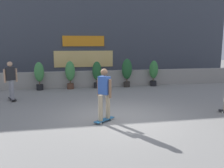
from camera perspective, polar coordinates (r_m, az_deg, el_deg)
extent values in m
plane|color=gray|center=(8.13, 2.04, -8.03)|extent=(48.00, 48.00, 0.00)
cube|color=gray|center=(13.80, -3.58, 1.25)|extent=(18.00, 0.40, 0.90)
cube|color=#424751|center=(17.65, -5.41, 12.18)|extent=(20.00, 2.00, 6.50)
cube|color=orange|center=(16.55, -6.75, 10.08)|extent=(2.80, 0.08, 0.70)
cube|color=#F2CC72|center=(16.59, -6.67, 5.93)|extent=(4.00, 0.06, 1.10)
cylinder|color=black|center=(13.37, -16.72, -0.73)|extent=(0.36, 0.36, 0.30)
cylinder|color=brown|center=(13.33, -16.76, 0.23)|extent=(0.06, 0.06, 0.15)
ellipsoid|color=#428C47|center=(13.25, -16.89, 2.76)|extent=(0.51, 0.51, 1.04)
cylinder|color=brown|center=(13.30, -9.80, -0.51)|extent=(0.36, 0.36, 0.30)
cylinder|color=brown|center=(13.26, -9.83, 0.45)|extent=(0.06, 0.06, 0.15)
ellipsoid|color=#428C47|center=(13.18, -9.91, 3.07)|extent=(0.52, 0.52, 1.07)
cylinder|color=black|center=(13.40, -3.56, -0.30)|extent=(0.36, 0.36, 0.30)
cylinder|color=brown|center=(13.37, -3.57, 0.65)|extent=(0.06, 0.06, 0.15)
ellipsoid|color=#235B2D|center=(13.29, -3.60, 3.16)|extent=(0.50, 0.50, 1.03)
cylinder|color=#2D2823|center=(13.73, 3.52, -0.06)|extent=(0.36, 0.36, 0.30)
cylinder|color=brown|center=(13.69, 3.53, 0.86)|extent=(0.06, 0.06, 0.15)
ellipsoid|color=#235B2D|center=(13.60, 3.56, 3.58)|extent=(0.56, 0.56, 1.16)
cylinder|color=black|center=(14.21, 9.75, 0.15)|extent=(0.36, 0.36, 0.30)
cylinder|color=brown|center=(14.17, 9.78, 1.04)|extent=(0.06, 0.06, 0.15)
ellipsoid|color=#387F3D|center=(14.10, 9.85, 3.40)|extent=(0.50, 0.50, 1.03)
cube|color=#266699|center=(7.74, -1.82, -8.43)|extent=(0.74, 0.67, 0.02)
cylinder|color=silver|center=(7.52, -2.67, -9.30)|extent=(0.06, 0.06, 0.06)
cylinder|color=silver|center=(7.62, -3.57, -9.04)|extent=(0.06, 0.06, 0.06)
cylinder|color=silver|center=(7.89, -0.12, -8.36)|extent=(0.06, 0.06, 0.06)
cylinder|color=silver|center=(7.99, -1.02, -8.13)|extent=(0.06, 0.06, 0.06)
cylinder|color=tan|center=(7.49, -2.74, -5.71)|extent=(0.14, 0.14, 0.82)
cylinder|color=tan|center=(7.75, -0.96, -5.16)|extent=(0.14, 0.14, 0.82)
cube|color=#3359B2|center=(7.47, -1.86, -0.32)|extent=(0.38, 0.40, 0.56)
sphere|color=brown|center=(7.41, -1.88, 2.81)|extent=(0.22, 0.22, 0.22)
cylinder|color=brown|center=(7.34, -0.47, -1.13)|extent=(0.09, 0.09, 0.58)
cylinder|color=brown|center=(7.64, -3.19, -0.71)|extent=(0.09, 0.09, 0.58)
cylinder|color=silver|center=(9.56, 24.71, -6.04)|extent=(0.06, 0.06, 0.06)
cylinder|color=silver|center=(9.72, 24.72, -5.80)|extent=(0.06, 0.06, 0.06)
cube|color=black|center=(11.38, -22.57, -3.27)|extent=(0.49, 0.82, 0.02)
cylinder|color=silver|center=(11.63, -23.19, -3.24)|extent=(0.05, 0.06, 0.06)
cylinder|color=silver|center=(11.66, -22.42, -3.16)|extent=(0.05, 0.06, 0.06)
cylinder|color=silver|center=(11.13, -22.70, -3.76)|extent=(0.05, 0.06, 0.06)
cylinder|color=silver|center=(11.16, -21.89, -3.68)|extent=(0.05, 0.06, 0.06)
cylinder|color=gray|center=(11.48, -22.88, -1.05)|extent=(0.14, 0.14, 0.82)
cylinder|color=gray|center=(11.13, -22.53, -1.34)|extent=(0.14, 0.14, 0.82)
cube|color=#262628|center=(11.20, -22.94, 2.28)|extent=(0.41, 0.32, 0.56)
sphere|color=tan|center=(11.16, -23.07, 4.36)|extent=(0.22, 0.22, 0.22)
cylinder|color=tan|center=(11.17, -24.09, 1.77)|extent=(0.09, 0.09, 0.58)
cylinder|color=tan|center=(11.26, -21.74, 1.98)|extent=(0.09, 0.09, 0.58)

